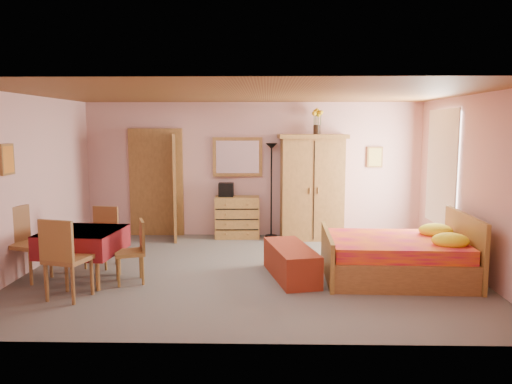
{
  "coord_description": "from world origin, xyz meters",
  "views": [
    {
      "loc": [
        0.26,
        -7.2,
        2.14
      ],
      "look_at": [
        0.1,
        0.3,
        1.15
      ],
      "focal_mm": 35.0,
      "sensor_mm": 36.0,
      "label": 1
    }
  ],
  "objects_px": {
    "wardrobe": "(312,187)",
    "chair_south": "(68,258)",
    "chair_east": "(129,252)",
    "stereo": "(226,190)",
    "dining_table": "(83,256)",
    "floor_lamp": "(271,190)",
    "chair_north": "(100,238)",
    "bench": "(291,262)",
    "chair_west": "(29,244)",
    "sunflower_vase": "(317,121)",
    "chest_of_drawers": "(237,217)",
    "bed": "(395,246)",
    "wall_mirror": "(238,157)"
  },
  "relations": [
    {
      "from": "sunflower_vase",
      "to": "dining_table",
      "type": "distance_m",
      "value": 4.84
    },
    {
      "from": "dining_table",
      "to": "chair_south",
      "type": "distance_m",
      "value": 0.7
    },
    {
      "from": "sunflower_vase",
      "to": "wall_mirror",
      "type": "bearing_deg",
      "value": 172.55
    },
    {
      "from": "floor_lamp",
      "to": "dining_table",
      "type": "distance_m",
      "value": 3.93
    },
    {
      "from": "wardrobe",
      "to": "chair_east",
      "type": "xyz_separation_m",
      "value": [
        -2.73,
        -2.77,
        -0.56
      ]
    },
    {
      "from": "chest_of_drawers",
      "to": "chair_west",
      "type": "relative_size",
      "value": 0.82
    },
    {
      "from": "chair_north",
      "to": "stereo",
      "type": "bearing_deg",
      "value": -119.72
    },
    {
      "from": "dining_table",
      "to": "chair_south",
      "type": "bearing_deg",
      "value": -84.21
    },
    {
      "from": "stereo",
      "to": "dining_table",
      "type": "relative_size",
      "value": 0.28
    },
    {
      "from": "floor_lamp",
      "to": "stereo",
      "type": "bearing_deg",
      "value": -176.55
    },
    {
      "from": "dining_table",
      "to": "wardrobe",
      "type": "bearing_deg",
      "value": 38.89
    },
    {
      "from": "bench",
      "to": "chair_west",
      "type": "relative_size",
      "value": 1.31
    },
    {
      "from": "dining_table",
      "to": "chair_north",
      "type": "height_order",
      "value": "chair_north"
    },
    {
      "from": "bench",
      "to": "chair_south",
      "type": "height_order",
      "value": "chair_south"
    },
    {
      "from": "wall_mirror",
      "to": "bed",
      "type": "relative_size",
      "value": 0.48
    },
    {
      "from": "stereo",
      "to": "chair_west",
      "type": "height_order",
      "value": "stereo"
    },
    {
      "from": "wall_mirror",
      "to": "dining_table",
      "type": "height_order",
      "value": "wall_mirror"
    },
    {
      "from": "stereo",
      "to": "chair_east",
      "type": "relative_size",
      "value": 0.33
    },
    {
      "from": "wall_mirror",
      "to": "chair_south",
      "type": "distance_m",
      "value": 4.27
    },
    {
      "from": "stereo",
      "to": "bed",
      "type": "relative_size",
      "value": 0.14
    },
    {
      "from": "chair_east",
      "to": "bench",
      "type": "bearing_deg",
      "value": -102.27
    },
    {
      "from": "wardrobe",
      "to": "chair_west",
      "type": "bearing_deg",
      "value": -150.69
    },
    {
      "from": "floor_lamp",
      "to": "chair_north",
      "type": "height_order",
      "value": "floor_lamp"
    },
    {
      "from": "wardrobe",
      "to": "dining_table",
      "type": "xyz_separation_m",
      "value": [
        -3.39,
        -2.73,
        -0.63
      ]
    },
    {
      "from": "sunflower_vase",
      "to": "chair_east",
      "type": "relative_size",
      "value": 0.56
    },
    {
      "from": "chest_of_drawers",
      "to": "wardrobe",
      "type": "height_order",
      "value": "wardrobe"
    },
    {
      "from": "floor_lamp",
      "to": "chair_south",
      "type": "relative_size",
      "value": 1.76
    },
    {
      "from": "bench",
      "to": "chair_south",
      "type": "xyz_separation_m",
      "value": [
        -2.82,
        -0.92,
        0.29
      ]
    },
    {
      "from": "bed",
      "to": "chair_south",
      "type": "xyz_separation_m",
      "value": [
        -4.29,
        -0.94,
        0.05
      ]
    },
    {
      "from": "wall_mirror",
      "to": "bed",
      "type": "xyz_separation_m",
      "value": [
        2.39,
        -2.74,
        -1.09
      ]
    },
    {
      "from": "bench",
      "to": "chair_west",
      "type": "xyz_separation_m",
      "value": [
        -3.66,
        -0.19,
        0.29
      ]
    },
    {
      "from": "sunflower_vase",
      "to": "chest_of_drawers",
      "type": "bearing_deg",
      "value": -179.52
    },
    {
      "from": "chest_of_drawers",
      "to": "chair_south",
      "type": "relative_size",
      "value": 0.82
    },
    {
      "from": "wall_mirror",
      "to": "chair_west",
      "type": "xyz_separation_m",
      "value": [
        -2.74,
        -2.95,
        -1.04
      ]
    },
    {
      "from": "wardrobe",
      "to": "chair_south",
      "type": "height_order",
      "value": "wardrobe"
    },
    {
      "from": "bed",
      "to": "chair_north",
      "type": "relative_size",
      "value": 2.21
    },
    {
      "from": "sunflower_vase",
      "to": "chair_south",
      "type": "bearing_deg",
      "value": -134.36
    },
    {
      "from": "wall_mirror",
      "to": "chair_west",
      "type": "distance_m",
      "value": 4.16
    },
    {
      "from": "wardrobe",
      "to": "stereo",
      "type": "bearing_deg",
      "value": 173.26
    },
    {
      "from": "sunflower_vase",
      "to": "chair_west",
      "type": "bearing_deg",
      "value": -147.11
    },
    {
      "from": "chair_north",
      "to": "chair_east",
      "type": "height_order",
      "value": "chair_north"
    },
    {
      "from": "stereo",
      "to": "bench",
      "type": "height_order",
      "value": "stereo"
    },
    {
      "from": "chair_west",
      "to": "chair_east",
      "type": "xyz_separation_m",
      "value": [
        1.43,
        -0.1,
        -0.08
      ]
    },
    {
      "from": "wall_mirror",
      "to": "floor_lamp",
      "type": "relative_size",
      "value": 0.53
    },
    {
      "from": "chair_west",
      "to": "chair_north",
      "type": "bearing_deg",
      "value": 150.08
    },
    {
      "from": "stereo",
      "to": "chest_of_drawers",
      "type": "bearing_deg",
      "value": -8.83
    },
    {
      "from": "chair_west",
      "to": "chair_east",
      "type": "distance_m",
      "value": 1.44
    },
    {
      "from": "sunflower_vase",
      "to": "bed",
      "type": "distance_m",
      "value": 3.22
    },
    {
      "from": "wardrobe",
      "to": "bench",
      "type": "bearing_deg",
      "value": -104.85
    },
    {
      "from": "chair_south",
      "to": "sunflower_vase",
      "type": "bearing_deg",
      "value": 61.1
    }
  ]
}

